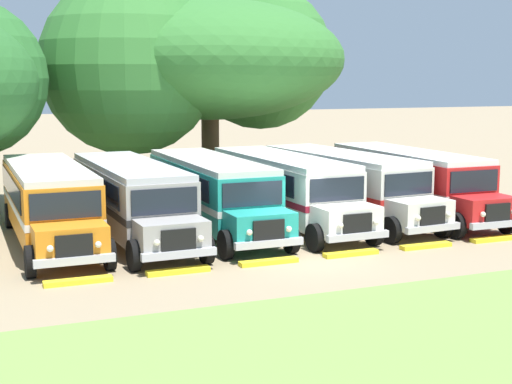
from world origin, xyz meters
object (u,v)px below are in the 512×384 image
parked_bus_slot_4 (344,182)px  parked_bus_slot_5 (410,179)px  parked_bus_slot_3 (284,186)px  parked_bus_slot_0 (49,200)px  broad_shade_tree (200,59)px  parked_bus_slot_2 (212,190)px  parked_bus_slot_1 (131,196)px

parked_bus_slot_4 → parked_bus_slot_5: size_ratio=1.01×
parked_bus_slot_3 → parked_bus_slot_4: 2.89m
parked_bus_slot_0 → parked_bus_slot_3: size_ratio=1.00×
broad_shade_tree → parked_bus_slot_2: bearing=-106.2°
parked_bus_slot_2 → parked_bus_slot_5: same height
parked_bus_slot_1 → parked_bus_slot_2: same height
parked_bus_slot_5 → broad_shade_tree: bearing=-156.1°
parked_bus_slot_2 → parked_bus_slot_3: bearing=87.9°
parked_bus_slot_0 → parked_bus_slot_3: bearing=88.5°
parked_bus_slot_3 → parked_bus_slot_4: same height
parked_bus_slot_4 → broad_shade_tree: broad_shade_tree is taller
parked_bus_slot_0 → parked_bus_slot_1: 2.99m
parked_bus_slot_5 → parked_bus_slot_1: bearing=-89.5°
parked_bus_slot_0 → parked_bus_slot_1: size_ratio=1.00×
parked_bus_slot_5 → broad_shade_tree: (-5.53, 12.68, 5.48)m
parked_bus_slot_2 → broad_shade_tree: bearing=163.8°
parked_bus_slot_2 → parked_bus_slot_4: size_ratio=0.99×
parked_bus_slot_3 → parked_bus_slot_5: same height
parked_bus_slot_0 → parked_bus_slot_2: (6.27, -0.09, 0.00)m
parked_bus_slot_3 → parked_bus_slot_4: size_ratio=0.99×
parked_bus_slot_4 → parked_bus_slot_5: same height
parked_bus_slot_2 → broad_shade_tree: broad_shade_tree is taller
parked_bus_slot_1 → parked_bus_slot_2: 3.32m
parked_bus_slot_3 → broad_shade_tree: bearing=176.2°
broad_shade_tree → parked_bus_slot_5: bearing=-66.4°
parked_bus_slot_2 → parked_bus_slot_5: (9.14, -0.27, 0.00)m
parked_bus_slot_1 → broad_shade_tree: broad_shade_tree is taller
parked_bus_slot_1 → parked_bus_slot_2: (3.31, 0.32, 0.00)m
broad_shade_tree → parked_bus_slot_1: bearing=-118.5°
parked_bus_slot_3 → broad_shade_tree: broad_shade_tree is taller
parked_bus_slot_1 → parked_bus_slot_5: (12.45, 0.05, 0.00)m
parked_bus_slot_0 → parked_bus_slot_1: same height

